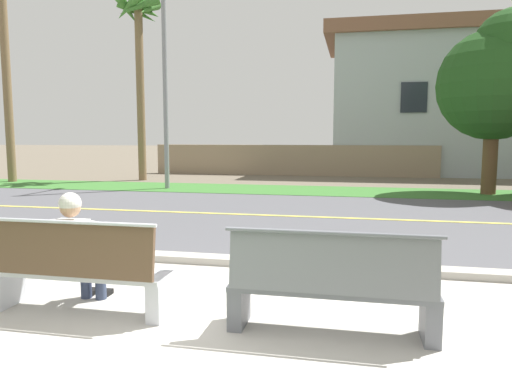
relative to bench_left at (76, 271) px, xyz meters
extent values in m
plane|color=#665B4C|center=(1.28, 7.78, -0.46)|extent=(140.00, 140.00, 0.00)
cube|color=#B7B2A8|center=(1.28, 0.18, -0.45)|extent=(44.00, 3.60, 0.01)
cube|color=#ADA89E|center=(1.28, 2.13, -0.40)|extent=(44.00, 0.30, 0.11)
cube|color=#515156|center=(1.28, 6.28, -0.45)|extent=(52.00, 8.00, 0.01)
cube|color=#E0CC4C|center=(1.28, 6.28, -0.45)|extent=(48.00, 0.14, 0.01)
cube|color=#38702D|center=(1.28, 11.39, -0.45)|extent=(48.00, 2.80, 0.02)
cube|color=silver|center=(-0.87, 0.07, -0.23)|extent=(0.14, 0.40, 0.45)
cube|color=silver|center=(0.87, 0.07, -0.23)|extent=(0.14, 0.40, 0.45)
cube|color=silver|center=(0.00, 0.07, -0.03)|extent=(1.89, 0.44, 0.05)
cube|color=brown|center=(0.00, -0.13, 0.25)|extent=(1.81, 0.12, 0.52)
cylinder|color=silver|center=(0.00, -0.14, 0.53)|extent=(1.89, 0.04, 0.04)
cube|color=slate|center=(1.68, 0.07, -0.23)|extent=(0.14, 0.40, 0.45)
cube|color=slate|center=(3.43, 0.07, -0.23)|extent=(0.14, 0.40, 0.45)
cube|color=slate|center=(2.56, 0.07, -0.03)|extent=(1.89, 0.44, 0.05)
cube|color=slate|center=(2.56, -0.13, 0.25)|extent=(1.81, 0.12, 0.52)
cylinder|color=slate|center=(2.56, -0.14, 0.53)|extent=(1.89, 0.04, 0.04)
cylinder|color=#333D56|center=(-0.18, 0.26, 0.05)|extent=(0.15, 0.42, 0.15)
cylinder|color=#333D56|center=(0.00, 0.26, 0.05)|extent=(0.15, 0.42, 0.15)
cylinder|color=#333D56|center=(-0.18, 0.45, -0.24)|extent=(0.12, 0.12, 0.43)
cube|color=black|center=(-0.18, 0.53, -0.42)|extent=(0.09, 0.24, 0.07)
cylinder|color=#333D56|center=(0.00, 0.45, -0.24)|extent=(0.12, 0.12, 0.43)
cube|color=black|center=(0.00, 0.53, -0.42)|extent=(0.09, 0.24, 0.07)
cube|color=silver|center=(-0.09, 0.07, 0.25)|extent=(0.34, 0.20, 0.52)
cylinder|color=silver|center=(-0.30, 0.09, 0.27)|extent=(0.09, 0.09, 0.46)
cylinder|color=silver|center=(0.13, 0.09, 0.27)|extent=(0.09, 0.09, 0.46)
sphere|color=tan|center=(-0.09, 0.08, 0.64)|extent=(0.21, 0.21, 0.21)
sphere|color=beige|center=(-0.09, 0.08, 0.68)|extent=(0.22, 0.22, 0.22)
cylinder|color=gray|center=(-3.56, 10.99, 3.32)|extent=(0.16, 0.16, 7.55)
cylinder|color=brown|center=(6.87, 11.53, 0.60)|extent=(0.44, 0.44, 2.11)
sphere|color=#1E4719|center=(6.87, 11.53, 2.91)|extent=(3.37, 3.37, 3.37)
cylinder|color=brown|center=(-10.52, 11.99, 4.24)|extent=(0.32, 0.32, 9.39)
cylinder|color=brown|center=(-5.79, 13.75, 3.08)|extent=(0.32, 0.32, 7.07)
cone|color=#427A33|center=(-5.34, 13.75, 6.36)|extent=(0.44, 1.64, 1.07)
cone|color=#427A33|center=(-5.56, 14.14, 6.36)|extent=(1.64, 1.20, 1.07)
cone|color=#427A33|center=(-6.01, 14.14, 6.36)|extent=(1.64, 1.20, 1.07)
cone|color=#427A33|center=(-6.24, 13.75, 6.36)|extent=(0.44, 1.64, 1.07)
cone|color=#427A33|center=(-6.01, 13.36, 6.36)|extent=(1.64, 1.20, 1.07)
cone|color=#427A33|center=(-5.56, 13.36, 6.36)|extent=(1.64, 1.20, 1.07)
sphere|color=#427A33|center=(-5.79, 13.75, 6.71)|extent=(0.70, 0.70, 0.70)
cube|color=gray|center=(-0.09, 17.32, 0.24)|extent=(13.00, 0.36, 1.40)
cube|color=#A3ADB2|center=(8.02, 20.52, 2.70)|extent=(12.43, 6.40, 6.31)
cube|color=brown|center=(8.02, 20.52, 6.15)|extent=(13.42, 6.91, 0.60)
cube|color=#232833|center=(5.22, 17.29, 3.01)|extent=(1.10, 0.06, 1.30)
camera|label=1|loc=(2.73, -4.15, 1.37)|focal=32.87mm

